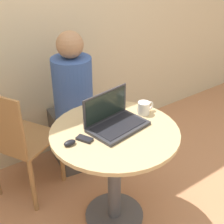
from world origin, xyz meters
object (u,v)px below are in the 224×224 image
cell_phone (85,139)px  chair_empty (19,142)px  person_seated (72,113)px  laptop (114,120)px

cell_phone → chair_empty: 0.66m
cell_phone → chair_empty: bearing=109.9°
chair_empty → person_seated: (0.50, 0.10, 0.03)m
laptop → person_seated: size_ratio=0.33×
laptop → cell_phone: size_ratio=3.62×
laptop → person_seated: person_seated is taller
person_seated → chair_empty: bearing=-168.9°
cell_phone → person_seated: 0.77m
laptop → chair_empty: size_ratio=0.43×
laptop → chair_empty: bearing=128.4°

